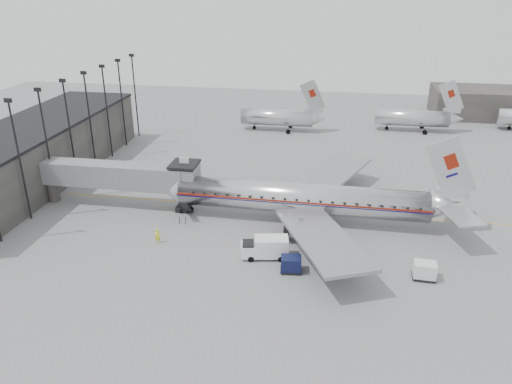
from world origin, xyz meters
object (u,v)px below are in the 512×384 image
Objects in this scene: service_van at (265,247)px; airliner at (308,199)px; ramp_worker at (158,236)px; baggage_cart_navy at (291,264)px; baggage_cart_white at (425,270)px.

airliner is at bearing 58.43° from service_van.
service_van reaches higher than ramp_worker.
baggage_cart_navy is 1.35× the size of ramp_worker.
baggage_cart_white is 29.03m from ramp_worker.
service_van is 3.11× the size of ramp_worker.
baggage_cart_white reaches higher than baggage_cart_navy.
baggage_cart_navy is (3.03, -2.33, -0.36)m from service_van.
baggage_cart_navy is 13.37m from baggage_cart_white.
baggage_cart_white is at bearing -2.12° from baggage_cart_navy.
service_van is (-3.79, -9.54, -1.78)m from airliner.
baggage_cart_white is 1.37× the size of ramp_worker.
baggage_cart_navy is at bearing -92.95° from airliner.
service_van reaches higher than baggage_cart_white.
service_van is 3.84m from baggage_cart_navy.
service_van is at bearing -110.95° from airliner.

